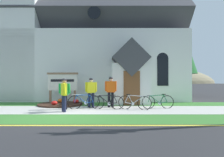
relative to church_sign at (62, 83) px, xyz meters
The scene contains 18 objects.
ground 1.71m from the church_sign, ahead, with size 140.00×140.00×0.00m, color #2B2B2D.
sidewalk_slab 3.32m from the church_sign, 50.41° to the right, with size 32.00×2.74×0.01m, color #B7B5AD.
grass_verge 5.23m from the church_sign, 67.51° to the right, with size 32.00×1.92×0.01m, color #38722D.
church_lawn 2.36m from the church_sign, ahead, with size 24.00×1.96×0.01m, color #38722D.
curb_paint_stripe 6.24m from the church_sign, 71.51° to the right, with size 28.00×0.16×0.01m, color yellow.
church_building 7.26m from the church_sign, 74.94° to the left, with size 14.11×12.68×12.87m.
church_sign is the anchor object (origin of this frame).
flower_bed 1.37m from the church_sign, 87.31° to the right, with size 2.71×2.71×0.34m.
bicycle_orange 4.99m from the church_sign, 27.11° to the right, with size 1.69×0.59×0.82m.
bicycle_black 6.06m from the church_sign, 18.33° to the right, with size 1.77×0.17×0.81m.
bicycle_red 3.74m from the church_sign, 35.61° to the right, with size 1.77×0.17×0.79m.
bicycle_green 2.75m from the church_sign, 49.39° to the right, with size 1.67×0.58×0.81m.
cyclist_in_orange_jersey 3.15m from the church_sign, 74.31° to the right, with size 0.38×0.71×1.63m.
cyclist_in_yellow_jersey 2.51m from the church_sign, 36.45° to the right, with size 0.65×0.33×1.66m.
cyclist_in_green_jersey 3.45m from the church_sign, 25.32° to the right, with size 0.66×0.30×1.73m.
cyclist_in_blue_jersey 2.39m from the church_sign, 73.11° to the right, with size 0.63×0.27×1.59m.
roadside_conifer 12.25m from the church_sign, 33.68° to the left, with size 3.38×3.38×7.61m.
distant_hill 76.42m from the church_sign, 84.64° to the left, with size 84.69×37.64×17.93m, color #847A5B.
Camera 1 is at (2.14, -8.39, 1.55)m, focal length 30.84 mm.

